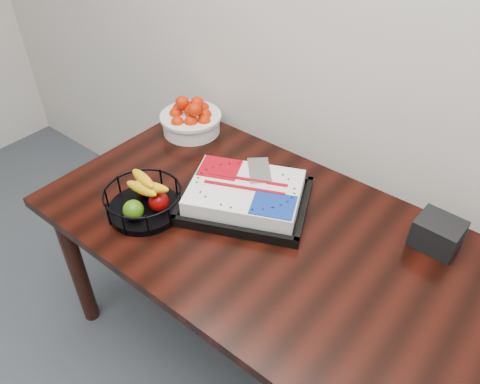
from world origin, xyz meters
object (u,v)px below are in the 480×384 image
Objects in this scene: cake_tray at (245,196)px; napkin_box at (438,234)px; tangerine_bowl at (191,117)px; table at (284,256)px; fruit_basket at (143,199)px.

napkin_box reaches higher than cake_tray.
tangerine_bowl is (-0.51, 0.25, 0.03)m from cake_tray.
tangerine_bowl is 1.88× the size of napkin_box.
napkin_box is at bearing 20.98° from cake_tray.
cake_tray is 0.57m from tangerine_bowl.
table is 3.18× the size of cake_tray.
table is at bearing -14.07° from cake_tray.
fruit_basket is 1.02m from napkin_box.
table is 6.54× the size of tangerine_bowl.
fruit_basket reaches higher than table.
table is 12.31× the size of napkin_box.
napkin_box is at bearing 29.58° from fruit_basket.
tangerine_bowl is 0.98× the size of fruit_basket.
napkin_box is (1.14, -0.01, -0.02)m from tangerine_bowl.
napkin_box is (0.41, 0.30, 0.14)m from table.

